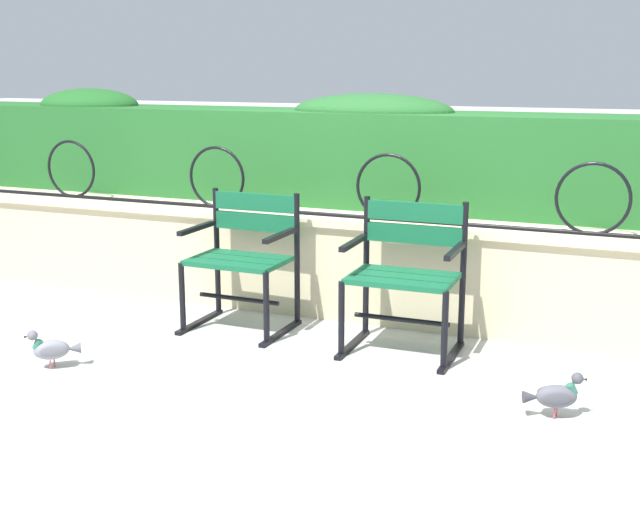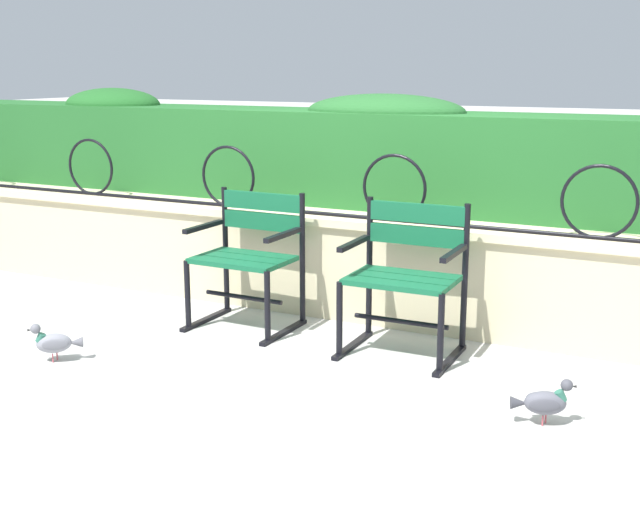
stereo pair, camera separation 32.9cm
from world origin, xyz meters
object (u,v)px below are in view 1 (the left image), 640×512
(pigeon_near_chairs, at_px, (556,395))
(pigeon_far_side, at_px, (52,348))
(park_chair_left, at_px, (244,255))
(park_chair_right, at_px, (406,271))

(pigeon_near_chairs, distance_m, pigeon_far_side, 2.63)
(pigeon_near_chairs, bearing_deg, pigeon_far_side, -171.85)
(park_chair_left, height_order, pigeon_far_side, park_chair_left)
(park_chair_left, bearing_deg, pigeon_near_chairs, -19.20)
(park_chair_right, height_order, pigeon_near_chairs, park_chair_right)
(park_chair_left, xyz_separation_m, park_chair_right, (1.05, -0.03, 0.00))
(pigeon_far_side, bearing_deg, park_chair_left, 59.78)
(park_chair_right, bearing_deg, pigeon_far_side, -148.25)
(pigeon_near_chairs, bearing_deg, park_chair_left, 160.80)
(pigeon_near_chairs, height_order, pigeon_far_side, same)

